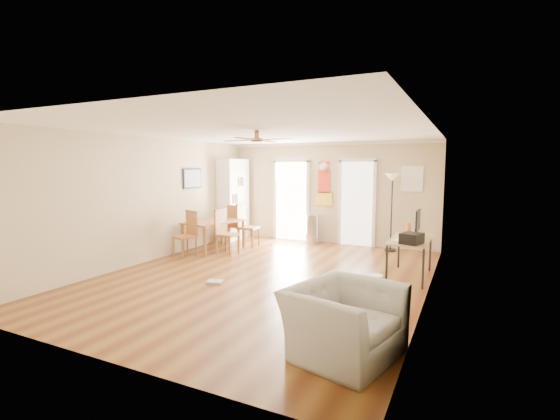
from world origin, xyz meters
The scene contains 29 objects.
floor centered at (0.00, 0.00, 0.00)m, with size 7.00×7.00×0.00m, color brown.
ceiling centered at (0.00, 0.00, 2.60)m, with size 5.50×7.00×0.00m, color silver, non-canonical shape.
wall_back centered at (0.00, 3.50, 1.30)m, with size 5.50×0.04×2.60m, color beige, non-canonical shape.
wall_front centered at (0.00, -3.50, 1.30)m, with size 5.50×0.04×2.60m, color beige, non-canonical shape.
wall_left centered at (-2.75, 0.00, 1.30)m, with size 0.04×7.00×2.60m, color beige, non-canonical shape.
wall_right centered at (2.75, 0.00, 1.30)m, with size 0.04×7.00×2.60m, color beige, non-canonical shape.
crown_molding centered at (0.00, 0.00, 2.56)m, with size 5.50×7.00×0.08m, color white, non-canonical shape.
kitchen_doorway centered at (-1.05, 3.48, 1.05)m, with size 0.90×0.10×2.10m, color white, non-canonical shape.
bathroom_doorway centered at (0.75, 3.48, 1.05)m, with size 0.80×0.10×2.10m, color white, non-canonical shape.
wall_decal centered at (-0.13, 3.48, 1.55)m, with size 0.46×0.03×1.10m, color red.
ac_grille centered at (2.05, 3.47, 1.70)m, with size 0.50×0.04×0.60m, color white.
framed_poster centered at (-2.73, 1.40, 1.70)m, with size 0.04×0.66×0.48m, color black.
ceiling_fan centered at (0.00, -0.30, 2.43)m, with size 1.24×1.24×0.20m, color #593819, non-canonical shape.
bookshelf centered at (-2.51, 2.86, 1.09)m, with size 0.44×0.98×2.18m, color white, non-canonical shape.
dining_table centered at (-2.15, 1.44, 0.35)m, with size 0.84×1.41×0.70m, color #A56435, non-canonical shape.
dining_chair_right_a centered at (-1.60, 2.12, 0.54)m, with size 0.45×0.45×1.08m, color #A06A33, non-canonical shape.
dining_chair_right_b centered at (-1.60, 1.19, 0.51)m, with size 0.42×0.42×1.02m, color #A76E36, non-canonical shape.
dining_chair_near centered at (-2.33, 0.59, 0.50)m, with size 0.41×0.41×1.01m, color #AA6937, non-canonical shape.
dining_chair_far centered at (-2.09, 2.46, 0.49)m, with size 0.41×0.41×0.99m, color #AC7337, non-canonical shape.
trash_can centered at (-0.34, 3.22, 0.37)m, with size 0.34×0.34×0.74m, color #AAAAAC.
torchiere_lamp centered at (1.65, 3.18, 0.91)m, with size 0.34×0.34×1.82m, color black, non-canonical shape.
computer_desk centered at (2.37, 1.05, 0.35)m, with size 0.66×1.32×0.71m, color tan, non-canonical shape.
imac centered at (2.47, 1.17, 0.96)m, with size 0.07×0.54×0.50m, color black, non-canonical shape.
keyboard centered at (2.20, 0.80, 0.71)m, with size 0.12×0.37×0.01m, color white.
printer centered at (2.45, 0.56, 0.80)m, with size 0.30×0.35×0.18m, color black.
orange_bottle centered at (2.30, 1.33, 0.84)m, with size 0.09×0.09×0.26m, color #DB5D13.
wastebasket_a centered at (2.00, -0.03, 0.13)m, with size 0.23×0.23×0.27m, color white.
floor_cloth centered at (-0.58, -0.76, 0.02)m, with size 0.27×0.21×0.04m, color #A4A49F.
armchair centered at (2.15, -2.30, 0.37)m, with size 1.13×0.99×0.74m, color #AFAFAA.
Camera 1 is at (3.27, -6.16, 1.99)m, focal length 25.16 mm.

